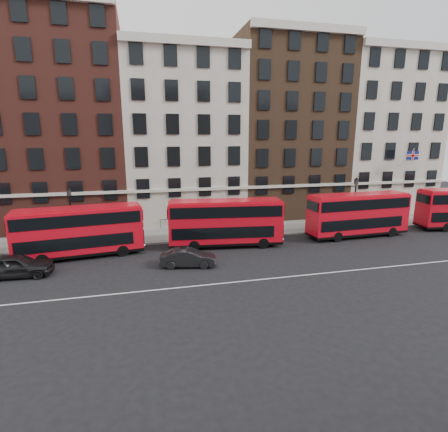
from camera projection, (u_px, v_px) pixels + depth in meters
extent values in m
plane|color=black|center=(217.00, 272.00, 25.41)|extent=(120.00, 120.00, 0.00)
cube|color=gray|center=(194.00, 233.00, 35.34)|extent=(80.00, 5.00, 0.15)
cube|color=gray|center=(198.00, 240.00, 32.97)|extent=(80.00, 0.30, 0.16)
cube|color=white|center=(223.00, 283.00, 23.52)|extent=(70.00, 0.12, 0.01)
cube|color=brown|center=(62.00, 123.00, 37.06)|extent=(12.80, 10.00, 22.00)
cube|color=#ADA798|center=(183.00, 138.00, 40.33)|extent=(12.80, 10.00, 19.00)
cube|color=beige|center=(187.00, 40.00, 33.32)|extent=(12.80, 0.50, 0.80)
cube|color=brown|center=(286.00, 129.00, 43.04)|extent=(12.80, 10.00, 21.00)
cube|color=beige|center=(311.00, 27.00, 35.80)|extent=(12.80, 0.50, 0.80)
cube|color=#AFA797|center=(376.00, 133.00, 46.09)|extent=(12.80, 10.00, 20.00)
cube|color=beige|center=(415.00, 45.00, 38.96)|extent=(12.80, 0.50, 0.80)
cube|color=red|center=(80.00, 231.00, 28.20)|extent=(10.00, 3.55, 3.68)
cube|color=black|center=(82.00, 252.00, 28.58)|extent=(10.00, 3.59, 0.22)
cube|color=black|center=(77.00, 239.00, 28.24)|extent=(8.90, 3.49, 0.98)
cube|color=black|center=(78.00, 218.00, 27.94)|extent=(9.64, 3.58, 0.93)
cube|color=red|center=(78.00, 209.00, 27.77)|extent=(9.70, 3.33, 0.17)
cube|color=black|center=(142.00, 234.00, 30.07)|extent=(0.33, 2.04, 1.21)
cube|color=black|center=(142.00, 223.00, 29.85)|extent=(0.30, 1.77, 0.39)
cylinder|color=black|center=(123.00, 251.00, 28.73)|extent=(0.96, 0.38, 0.93)
cylinder|color=black|center=(121.00, 244.00, 30.63)|extent=(0.96, 0.38, 0.93)
cylinder|color=black|center=(42.00, 260.00, 26.65)|extent=(0.96, 0.38, 0.93)
cylinder|color=black|center=(45.00, 251.00, 28.55)|extent=(0.96, 0.38, 0.93)
cube|color=red|center=(225.00, 222.00, 30.97)|extent=(10.18, 3.51, 3.75)
cube|color=black|center=(225.00, 241.00, 31.36)|extent=(10.18, 3.54, 0.23)
cube|color=black|center=(222.00, 229.00, 31.08)|extent=(9.06, 3.45, 1.00)
cube|color=black|center=(225.00, 210.00, 30.71)|extent=(9.81, 3.54, 0.95)
cube|color=red|center=(225.00, 201.00, 30.54)|extent=(9.88, 3.28, 0.17)
cube|color=black|center=(280.00, 229.00, 31.73)|extent=(0.32, 2.08, 1.23)
cube|color=black|center=(281.00, 218.00, 31.50)|extent=(0.28, 1.80, 0.40)
cylinder|color=black|center=(263.00, 243.00, 30.71)|extent=(0.97, 0.37, 0.95)
cylinder|color=black|center=(258.00, 236.00, 32.77)|extent=(0.97, 0.37, 0.95)
cylinder|color=black|center=(194.00, 246.00, 29.99)|extent=(0.97, 0.37, 0.95)
cylinder|color=black|center=(193.00, 239.00, 32.05)|extent=(0.97, 0.37, 0.95)
cube|color=red|center=(358.00, 214.00, 34.02)|extent=(10.17, 2.89, 3.79)
cube|color=black|center=(356.00, 232.00, 34.42)|extent=(10.17, 2.92, 0.23)
cube|color=black|center=(355.00, 221.00, 34.09)|extent=(9.03, 2.91, 1.01)
cube|color=black|center=(359.00, 203.00, 33.76)|extent=(9.79, 2.94, 0.96)
cube|color=red|center=(360.00, 195.00, 33.59)|extent=(9.88, 2.68, 0.17)
cube|color=black|center=(400.00, 218.00, 35.58)|extent=(0.18, 2.11, 1.25)
cube|color=black|center=(401.00, 209.00, 35.35)|extent=(0.17, 1.82, 0.40)
cylinder|color=black|center=(392.00, 232.00, 34.31)|extent=(0.97, 0.31, 0.96)
cylinder|color=black|center=(377.00, 227.00, 36.32)|extent=(0.97, 0.31, 0.96)
cylinder|color=black|center=(337.00, 237.00, 32.62)|extent=(0.97, 0.31, 0.96)
cylinder|color=black|center=(325.00, 231.00, 34.63)|extent=(0.97, 0.31, 0.96)
cylinder|color=black|center=(446.00, 227.00, 36.03)|extent=(0.99, 0.38, 0.96)
cylinder|color=black|center=(432.00, 222.00, 38.11)|extent=(0.99, 0.38, 0.96)
imported|color=black|center=(17.00, 266.00, 24.47)|extent=(4.88, 2.11, 1.64)
imported|color=black|center=(188.00, 258.00, 26.44)|extent=(4.39, 2.26, 1.38)
cylinder|color=black|center=(72.00, 222.00, 30.22)|extent=(0.14, 0.14, 4.60)
cylinder|color=black|center=(74.00, 244.00, 30.67)|extent=(0.32, 0.32, 0.60)
cube|color=#262626|center=(69.00, 193.00, 29.65)|extent=(0.32, 0.32, 0.55)
cone|color=black|center=(69.00, 188.00, 29.57)|extent=(0.44, 0.44, 0.25)
cylinder|color=black|center=(354.00, 206.00, 37.16)|extent=(0.14, 0.14, 4.60)
cylinder|color=black|center=(353.00, 224.00, 37.61)|extent=(0.32, 0.32, 0.60)
cube|color=#262626|center=(356.00, 182.00, 36.59)|extent=(0.32, 0.32, 0.55)
cone|color=black|center=(357.00, 178.00, 36.51)|extent=(0.44, 0.44, 0.25)
cylinder|color=black|center=(430.00, 211.00, 39.25)|extent=(0.12, 0.12, 2.60)
cube|color=black|center=(433.00, 197.00, 38.75)|extent=(0.25, 0.30, 0.75)
sphere|color=red|center=(434.00, 195.00, 38.54)|extent=(0.14, 0.14, 0.14)
sphere|color=#0C9919|center=(433.00, 199.00, 38.64)|extent=(0.14, 0.14, 0.14)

